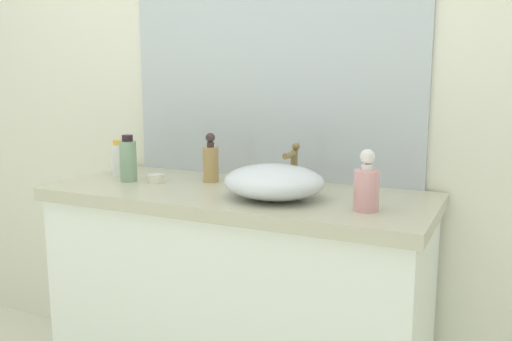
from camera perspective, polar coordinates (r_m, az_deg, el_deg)
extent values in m
cube|color=silver|center=(2.19, -0.51, 11.40)|extent=(6.00, 0.06, 2.60)
cube|color=white|center=(2.05, -1.92, -14.36)|extent=(1.31, 0.51, 0.80)
cube|color=#B3B197|center=(1.91, -1.99, -2.74)|extent=(1.35, 0.55, 0.04)
cube|color=#B2BCC6|center=(2.12, 1.44, 14.10)|extent=(1.19, 0.01, 1.10)
ellipsoid|color=silver|center=(1.78, 1.86, -1.18)|extent=(0.33, 0.30, 0.11)
cylinder|color=olive|center=(1.94, 3.98, 0.12)|extent=(0.03, 0.03, 0.14)
cylinder|color=olive|center=(1.89, 3.54, 1.64)|extent=(0.02, 0.08, 0.02)
sphere|color=olive|center=(1.94, 4.17, 2.52)|extent=(0.03, 0.03, 0.03)
cylinder|color=#D6959C|center=(1.65, 11.42, -2.05)|extent=(0.08, 0.08, 0.12)
cylinder|color=silver|center=(1.64, 11.50, 0.35)|extent=(0.03, 0.03, 0.02)
sphere|color=silver|center=(1.63, 11.54, 1.43)|extent=(0.04, 0.04, 0.04)
cylinder|color=silver|center=(1.62, 11.44, 1.38)|extent=(0.02, 0.02, 0.02)
cylinder|color=tan|center=(2.06, -4.74, 0.64)|extent=(0.06, 0.06, 0.13)
cylinder|color=#39272B|center=(2.05, -4.77, 2.71)|extent=(0.03, 0.03, 0.02)
sphere|color=#3A2D2B|center=(2.05, -4.78, 3.45)|extent=(0.04, 0.04, 0.04)
cylinder|color=#382C2F|center=(2.04, -4.93, 3.41)|extent=(0.02, 0.02, 0.02)
cylinder|color=white|center=(2.25, -13.91, 1.07)|extent=(0.07, 0.07, 0.12)
cylinder|color=gold|center=(2.24, -13.98, 2.88)|extent=(0.06, 0.06, 0.02)
cylinder|color=gray|center=(2.12, -13.16, 0.93)|extent=(0.06, 0.06, 0.15)
cylinder|color=black|center=(2.10, -13.26, 3.30)|extent=(0.04, 0.04, 0.02)
cylinder|color=silver|center=(2.08, -10.40, -0.82)|extent=(0.06, 0.06, 0.03)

